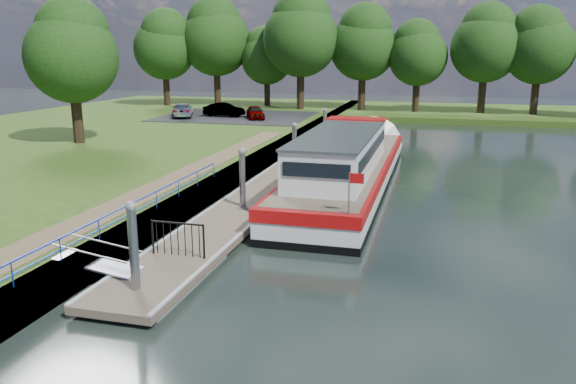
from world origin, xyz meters
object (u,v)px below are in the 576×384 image
(pontoon, at_px, (273,187))
(barge, at_px, (350,166))
(car_b, at_px, (224,110))
(car_a, at_px, (255,112))
(car_c, at_px, (183,110))

(pontoon, relative_size, barge, 1.42)
(barge, bearing_deg, car_b, 125.08)
(car_a, relative_size, car_c, 0.78)
(pontoon, height_order, car_a, car_a)
(barge, bearing_deg, car_c, 132.85)
(pontoon, distance_m, car_c, 27.71)
(car_a, height_order, car_c, car_c)
(pontoon, bearing_deg, car_c, 124.44)
(car_b, bearing_deg, car_a, -104.16)
(car_a, bearing_deg, barge, -85.02)
(pontoon, distance_m, car_b, 27.16)
(car_a, xyz_separation_m, car_c, (-7.14, -0.45, 0.06))
(pontoon, relative_size, car_a, 8.43)
(barge, relative_size, car_a, 5.94)
(barge, bearing_deg, pontoon, -149.99)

